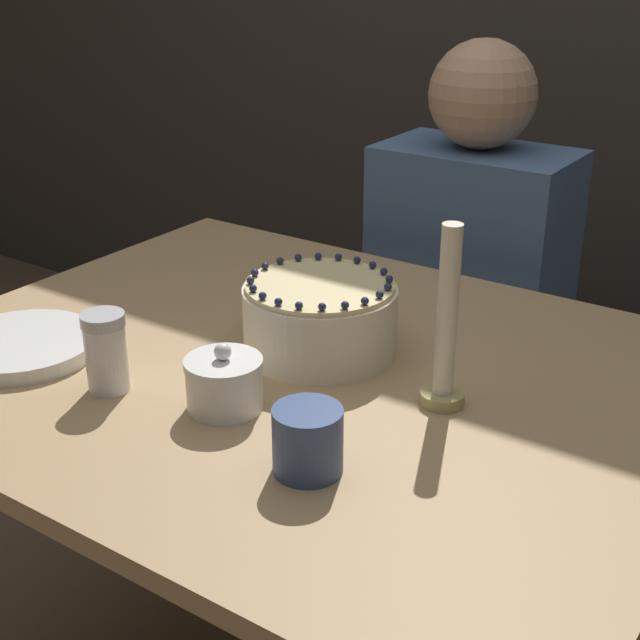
# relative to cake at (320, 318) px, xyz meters

# --- Properties ---
(dining_table) EXTENTS (1.20, 0.96, 0.78)m
(dining_table) POSITION_rel_cake_xyz_m (-0.01, -0.05, -0.19)
(dining_table) COLOR tan
(dining_table) RESTS_ON ground_plane
(cake) EXTENTS (0.24, 0.24, 0.13)m
(cake) POSITION_rel_cake_xyz_m (0.00, 0.00, 0.00)
(cake) COLOR #EFE5CC
(cake) RESTS_ON dining_table
(sugar_bowl) EXTENTS (0.11, 0.11, 0.10)m
(sugar_bowl) POSITION_rel_cake_xyz_m (-0.01, -0.22, -0.02)
(sugar_bowl) COLOR white
(sugar_bowl) RESTS_ON dining_table
(sugar_shaker) EXTENTS (0.06, 0.06, 0.12)m
(sugar_shaker) POSITION_rel_cake_xyz_m (-0.18, -0.28, 0.00)
(sugar_shaker) COLOR white
(sugar_shaker) RESTS_ON dining_table
(plate_stack) EXTENTS (0.24, 0.24, 0.02)m
(plate_stack) POSITION_rel_cake_xyz_m (-0.38, -0.27, -0.05)
(plate_stack) COLOR white
(plate_stack) RESTS_ON dining_table
(candle) EXTENTS (0.06, 0.06, 0.26)m
(candle) POSITION_rel_cake_xyz_m (0.24, -0.04, 0.05)
(candle) COLOR tan
(candle) RESTS_ON dining_table
(cup) EXTENTS (0.09, 0.09, 0.08)m
(cup) POSITION_rel_cake_xyz_m (0.18, -0.29, -0.01)
(cup) COLOR #384C7F
(cup) RESTS_ON dining_table
(person_man_blue_shirt) EXTENTS (0.40, 0.34, 1.19)m
(person_man_blue_shirt) POSITION_rel_cake_xyz_m (-0.04, 0.63, -0.31)
(person_man_blue_shirt) COLOR #473D33
(person_man_blue_shirt) RESTS_ON ground_plane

